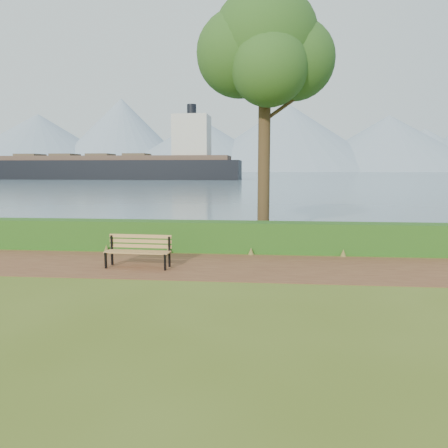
# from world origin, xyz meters

# --- Properties ---
(ground) EXTENTS (140.00, 140.00, 0.00)m
(ground) POSITION_xyz_m (0.00, 0.00, 0.00)
(ground) COLOR #50601B
(ground) RESTS_ON ground
(path) EXTENTS (40.00, 3.40, 0.01)m
(path) POSITION_xyz_m (0.00, 0.30, 0.01)
(path) COLOR brown
(path) RESTS_ON ground
(hedge) EXTENTS (32.00, 0.85, 1.00)m
(hedge) POSITION_xyz_m (0.00, 2.60, 0.50)
(hedge) COLOR #204C15
(hedge) RESTS_ON ground
(water) EXTENTS (700.00, 510.00, 0.00)m
(water) POSITION_xyz_m (0.00, 260.00, 0.01)
(water) COLOR slate
(water) RESTS_ON ground
(mountains) EXTENTS (585.00, 190.00, 70.00)m
(mountains) POSITION_xyz_m (-9.17, 406.05, 27.70)
(mountains) COLOR #7B8FA4
(mountains) RESTS_ON ground
(bench) EXTENTS (1.84, 0.62, 0.91)m
(bench) POSITION_xyz_m (-1.47, -0.01, 0.52)
(bench) COLOR black
(bench) RESTS_ON ground
(tree) EXTENTS (4.89, 4.07, 9.41)m
(tree) POSITION_xyz_m (1.94, 4.29, 6.99)
(tree) COLOR #372416
(tree) RESTS_ON ground
(cargo_ship) EXTENTS (65.77, 11.42, 19.91)m
(cargo_ship) POSITION_xyz_m (-34.98, 94.99, 2.97)
(cargo_ship) COLOR black
(cargo_ship) RESTS_ON ground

